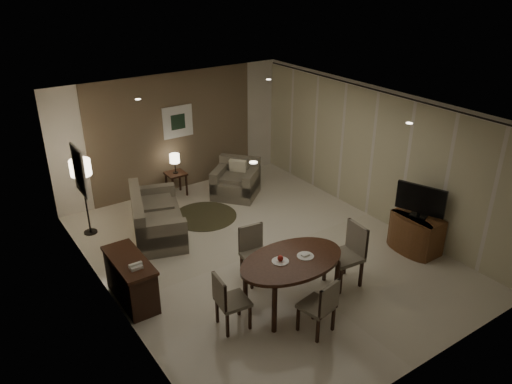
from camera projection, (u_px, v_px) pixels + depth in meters
room_shell at (250, 178)px, 8.91m from camera, size 5.50×7.00×2.70m
taupe_accent at (174, 133)px, 11.22m from camera, size 3.96×0.03×2.70m
curtain_wall at (372, 156)px, 9.99m from camera, size 0.08×6.70×2.58m
curtain_rod at (379, 91)px, 9.43m from camera, size 0.03×6.80×0.03m
art_back_frame at (178, 122)px, 11.15m from camera, size 0.72×0.03×0.72m
art_back_canvas at (178, 122)px, 11.13m from camera, size 0.34×0.01×0.34m
art_left_frame at (79, 171)px, 7.91m from camera, size 0.03×0.60×0.80m
art_left_canvas at (80, 171)px, 7.92m from camera, size 0.01×0.46×0.64m
downlight_nl at (253, 162)px, 5.98m from camera, size 0.10×0.10×0.01m
downlight_nr at (409, 123)px, 7.41m from camera, size 0.10×0.10×0.01m
downlight_fl at (138, 99)px, 8.68m from camera, size 0.10×0.10×0.01m
downlight_fr at (269, 79)px, 10.11m from camera, size 0.10×0.10×0.01m
console_desk at (131, 280)px, 7.75m from camera, size 0.48×1.20×0.75m
telephone at (136, 266)px, 7.35m from camera, size 0.20×0.14×0.09m
tv_cabinet at (416, 233)px, 9.13m from camera, size 0.48×0.90×0.70m
flat_tv at (421, 200)px, 8.84m from camera, size 0.36×0.85×0.60m
dining_table at (291, 282)px, 7.65m from camera, size 1.73×1.08×0.81m
chair_near at (316, 305)px, 7.07m from camera, size 0.51×0.51×0.89m
chair_far at (257, 256)px, 8.21m from camera, size 0.50×0.50×0.94m
chair_left at (233, 301)px, 7.16m from camera, size 0.48×0.48×0.90m
chair_right at (344, 256)px, 8.09m from camera, size 0.55×0.55×1.05m
plate_a at (280, 261)px, 7.42m from camera, size 0.26×0.26×0.02m
plate_b at (305, 256)px, 7.55m from camera, size 0.26×0.26×0.02m
fruit_apple at (280, 258)px, 7.40m from camera, size 0.09×0.09×0.09m
napkin at (305, 255)px, 7.54m from camera, size 0.12×0.08×0.03m
round_rug at (205, 216)px, 10.46m from camera, size 1.34×1.34×0.01m
sofa at (157, 214)px, 9.62m from camera, size 2.01×1.43×0.86m
armchair at (236, 179)px, 11.21m from camera, size 1.28×1.28×0.83m
side_table at (176, 184)px, 11.33m from camera, size 0.42×0.42×0.54m
table_lamp at (175, 163)px, 11.11m from camera, size 0.22×0.22×0.50m
floor_lamp at (85, 198)px, 9.52m from camera, size 0.39×0.39×1.54m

